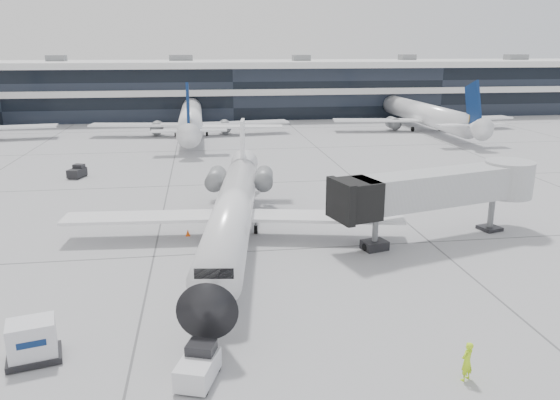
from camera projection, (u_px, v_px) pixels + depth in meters
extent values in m
plane|color=#99999C|center=(297.00, 249.00, 38.88)|extent=(220.00, 220.00, 0.00)
cube|color=black|center=(230.00, 91.00, 115.68)|extent=(170.00, 22.00, 10.00)
cylinder|color=white|center=(233.00, 212.00, 39.43)|extent=(6.20, 25.34, 2.83)
cone|color=black|center=(211.00, 297.00, 25.89)|extent=(3.20, 3.29, 2.83)
cone|color=white|center=(243.00, 166.00, 53.09)|extent=(3.12, 3.69, 2.69)
cube|color=white|center=(142.00, 217.00, 40.58)|extent=(11.70, 3.48, 0.23)
cube|color=white|center=(325.00, 217.00, 40.70)|extent=(11.86, 5.02, 0.23)
cylinder|color=slate|center=(216.00, 178.00, 47.59)|extent=(2.04, 3.75, 1.57)
cylinder|color=slate|center=(264.00, 178.00, 47.62)|extent=(2.04, 3.75, 1.57)
cube|color=white|center=(243.00, 145.00, 51.89)|extent=(0.66, 2.74, 4.72)
cube|color=white|center=(243.00, 127.00, 51.84)|extent=(7.71, 2.68, 0.17)
cylinder|color=black|center=(220.00, 300.00, 30.40)|extent=(0.27, 0.61, 0.59)
cylinder|color=black|center=(215.00, 230.00, 42.00)|extent=(0.34, 0.70, 0.67)
cylinder|color=black|center=(256.00, 229.00, 42.03)|extent=(0.34, 0.70, 0.67)
cube|color=silver|center=(436.00, 188.00, 39.72)|extent=(13.26, 6.00, 2.42)
cube|color=black|center=(357.00, 199.00, 37.14)|extent=(3.13, 3.52, 2.61)
cylinder|color=slate|center=(375.00, 232.00, 38.45)|extent=(0.41, 0.41, 2.61)
cube|color=black|center=(375.00, 245.00, 38.72)|extent=(1.96, 1.70, 0.65)
cylinder|color=slate|center=(491.00, 213.00, 42.59)|extent=(0.47, 0.47, 2.79)
cylinder|color=silver|center=(508.00, 179.00, 42.43)|extent=(3.73, 3.73, 2.79)
imported|color=#C2FE1A|center=(467.00, 361.00, 23.34)|extent=(0.78, 0.70, 1.80)
cube|color=silver|center=(198.00, 369.00, 23.32)|extent=(2.11, 2.71, 0.98)
cube|color=black|center=(201.00, 349.00, 23.65)|extent=(1.45, 1.31, 0.54)
cylinder|color=black|center=(192.00, 364.00, 24.34)|extent=(0.34, 0.51, 0.48)
cylinder|color=black|center=(217.00, 366.00, 24.13)|extent=(0.34, 0.51, 0.48)
cylinder|color=black|center=(178.00, 387.00, 22.70)|extent=(0.34, 0.51, 0.48)
cylinder|color=black|center=(205.00, 390.00, 22.49)|extent=(0.34, 0.51, 0.48)
cube|color=black|center=(35.00, 357.00, 24.99)|extent=(2.71, 2.27, 0.29)
cube|color=silver|center=(32.00, 338.00, 24.73)|extent=(2.36, 1.99, 1.64)
cone|color=#FF560D|center=(188.00, 233.00, 41.55)|extent=(0.33, 0.33, 0.52)
cube|color=#FF560D|center=(188.00, 236.00, 41.62)|extent=(0.40, 0.40, 0.03)
cube|color=black|center=(77.00, 173.00, 60.14)|extent=(1.94, 2.50, 0.90)
cube|color=black|center=(79.00, 166.00, 60.45)|extent=(1.33, 1.20, 0.50)
cylinder|color=black|center=(77.00, 174.00, 61.08)|extent=(0.31, 0.47, 0.44)
cylinder|color=black|center=(86.00, 174.00, 60.88)|extent=(0.31, 0.47, 0.44)
cylinder|color=black|center=(69.00, 177.00, 59.57)|extent=(0.31, 0.47, 0.44)
cylinder|color=black|center=(78.00, 177.00, 59.37)|extent=(0.31, 0.47, 0.44)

